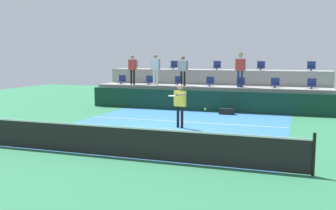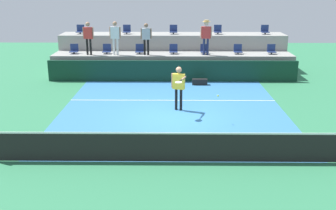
{
  "view_description": "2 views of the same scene",
  "coord_description": "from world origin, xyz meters",
  "px_view_note": "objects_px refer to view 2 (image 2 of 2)",
  "views": [
    {
      "loc": [
        4.83,
        -13.75,
        2.9
      ],
      "look_at": [
        0.5,
        -1.21,
        1.21
      ],
      "focal_mm": 41.15,
      "sensor_mm": 36.0,
      "label": 1
    },
    {
      "loc": [
        -0.02,
        -14.85,
        5.04
      ],
      "look_at": [
        -0.16,
        -1.69,
        1.03
      ],
      "focal_mm": 43.59,
      "sensor_mm": 36.0,
      "label": 2
    }
  ],
  "objects_px": {
    "tennis_player": "(179,84)",
    "equipment_bag": "(200,82)",
    "stadium_chair_lower_left": "(107,50)",
    "stadium_chair_lower_right": "(238,50)",
    "stadium_chair_lower_far_left": "(74,50)",
    "stadium_chair_upper_right": "(218,30)",
    "stadium_chair_upper_center": "(173,30)",
    "spectator_in_grey": "(146,36)",
    "stadium_chair_upper_left": "(127,30)",
    "stadium_chair_upper_far_right": "(265,30)",
    "spectator_in_white": "(88,35)",
    "spectator_with_hat": "(206,33)",
    "stadium_chair_upper_far_left": "(80,30)",
    "tennis_ball": "(218,96)",
    "stadium_chair_lower_center": "(173,50)",
    "stadium_chair_lower_mid_right": "(204,50)",
    "spectator_leaning_on_rail": "(115,35)",
    "stadium_chair_lower_mid_left": "(140,50)",
    "stadium_chair_lower_far_right": "(271,50)"
  },
  "relations": [
    {
      "from": "tennis_player",
      "to": "equipment_bag",
      "type": "height_order",
      "value": "tennis_player"
    },
    {
      "from": "stadium_chair_lower_left",
      "to": "stadium_chair_lower_right",
      "type": "relative_size",
      "value": 1.0
    },
    {
      "from": "stadium_chair_lower_far_left",
      "to": "stadium_chair_upper_right",
      "type": "distance_m",
      "value": 8.25
    },
    {
      "from": "stadium_chair_upper_center",
      "to": "spectator_in_grey",
      "type": "height_order",
      "value": "spectator_in_grey"
    },
    {
      "from": "stadium_chair_upper_left",
      "to": "stadium_chair_upper_far_right",
      "type": "bearing_deg",
      "value": 0.0
    },
    {
      "from": "spectator_in_white",
      "to": "spectator_with_hat",
      "type": "xyz_separation_m",
      "value": [
        6.25,
        -0.0,
        0.09
      ]
    },
    {
      "from": "stadium_chair_upper_far_left",
      "to": "stadium_chair_lower_left",
      "type": "bearing_deg",
      "value": -45.21
    },
    {
      "from": "tennis_player",
      "to": "tennis_ball",
      "type": "relative_size",
      "value": 26.39
    },
    {
      "from": "spectator_in_grey",
      "to": "stadium_chair_upper_far_left",
      "type": "bearing_deg",
      "value": 151.2
    },
    {
      "from": "stadium_chair_lower_center",
      "to": "tennis_player",
      "type": "distance_m",
      "value": 6.27
    },
    {
      "from": "spectator_in_white",
      "to": "tennis_player",
      "type": "bearing_deg",
      "value": -51.2
    },
    {
      "from": "stadium_chair_upper_center",
      "to": "spectator_with_hat",
      "type": "relative_size",
      "value": 0.28
    },
    {
      "from": "stadium_chair_upper_center",
      "to": "stadium_chair_upper_far_right",
      "type": "relative_size",
      "value": 1.0
    },
    {
      "from": "stadium_chair_lower_mid_right",
      "to": "stadium_chair_upper_left",
      "type": "distance_m",
      "value": 4.83
    },
    {
      "from": "stadium_chair_lower_center",
      "to": "spectator_leaning_on_rail",
      "type": "distance_m",
      "value": 3.24
    },
    {
      "from": "equipment_bag",
      "to": "spectator_with_hat",
      "type": "bearing_deg",
      "value": 76.2
    },
    {
      "from": "stadium_chair_lower_mid_left",
      "to": "equipment_bag",
      "type": "bearing_deg",
      "value": -31.79
    },
    {
      "from": "stadium_chair_lower_center",
      "to": "stadium_chair_lower_mid_right",
      "type": "xyz_separation_m",
      "value": [
        1.69,
        0.0,
        0.0
      ]
    },
    {
      "from": "stadium_chair_lower_right",
      "to": "stadium_chair_upper_right",
      "type": "bearing_deg",
      "value": 117.33
    },
    {
      "from": "equipment_bag",
      "to": "stadium_chair_lower_left",
      "type": "bearing_deg",
      "value": 158.38
    },
    {
      "from": "stadium_chair_lower_right",
      "to": "stadium_chair_upper_left",
      "type": "relative_size",
      "value": 1.0
    },
    {
      "from": "spectator_with_hat",
      "to": "spectator_in_white",
      "type": "bearing_deg",
      "value": 180.0
    },
    {
      "from": "stadium_chair_upper_far_left",
      "to": "tennis_ball",
      "type": "height_order",
      "value": "stadium_chair_upper_far_left"
    },
    {
      "from": "stadium_chair_lower_right",
      "to": "stadium_chair_upper_far_left",
      "type": "height_order",
      "value": "stadium_chair_upper_far_left"
    },
    {
      "from": "stadium_chair_lower_far_left",
      "to": "stadium_chair_lower_right",
      "type": "relative_size",
      "value": 1.0
    },
    {
      "from": "stadium_chair_lower_mid_left",
      "to": "stadium_chair_upper_far_right",
      "type": "relative_size",
      "value": 1.0
    },
    {
      "from": "stadium_chair_lower_left",
      "to": "stadium_chair_upper_far_left",
      "type": "relative_size",
      "value": 1.0
    },
    {
      "from": "tennis_player",
      "to": "tennis_ball",
      "type": "distance_m",
      "value": 2.06
    },
    {
      "from": "stadium_chair_lower_mid_right",
      "to": "spectator_in_white",
      "type": "distance_m",
      "value": 6.28
    },
    {
      "from": "stadium_chair_lower_far_right",
      "to": "stadium_chair_lower_mid_right",
      "type": "bearing_deg",
      "value": 180.0
    },
    {
      "from": "stadium_chair_lower_far_left",
      "to": "tennis_ball",
      "type": "distance_m",
      "value": 10.47
    },
    {
      "from": "stadium_chair_upper_far_left",
      "to": "spectator_in_white",
      "type": "distance_m",
      "value": 2.36
    },
    {
      "from": "stadium_chair_lower_right",
      "to": "stadium_chair_lower_mid_right",
      "type": "bearing_deg",
      "value": 180.0
    },
    {
      "from": "stadium_chair_lower_left",
      "to": "spectator_in_white",
      "type": "xyz_separation_m",
      "value": [
        -0.89,
        -0.38,
        0.84
      ]
    },
    {
      "from": "spectator_leaning_on_rail",
      "to": "equipment_bag",
      "type": "height_order",
      "value": "spectator_leaning_on_rail"
    },
    {
      "from": "stadium_chair_upper_center",
      "to": "tennis_ball",
      "type": "relative_size",
      "value": 7.65
    },
    {
      "from": "stadium_chair_lower_far_left",
      "to": "stadium_chair_lower_left",
      "type": "relative_size",
      "value": 1.0
    },
    {
      "from": "stadium_chair_lower_mid_right",
      "to": "stadium_chair_upper_right",
      "type": "relative_size",
      "value": 1.0
    },
    {
      "from": "stadium_chair_upper_right",
      "to": "stadium_chair_lower_left",
      "type": "bearing_deg",
      "value": -163.84
    },
    {
      "from": "stadium_chair_upper_right",
      "to": "spectator_in_white",
      "type": "bearing_deg",
      "value": -162.91
    },
    {
      "from": "stadium_chair_lower_far_left",
      "to": "spectator_in_white",
      "type": "relative_size",
      "value": 0.3
    },
    {
      "from": "stadium_chair_lower_far_right",
      "to": "spectator_leaning_on_rail",
      "type": "relative_size",
      "value": 0.29
    },
    {
      "from": "stadium_chair_upper_far_left",
      "to": "equipment_bag",
      "type": "distance_m",
      "value": 8.03
    },
    {
      "from": "stadium_chair_lower_left",
      "to": "spectator_with_hat",
      "type": "relative_size",
      "value": 0.28
    },
    {
      "from": "spectator_with_hat",
      "to": "stadium_chair_upper_far_right",
      "type": "bearing_deg",
      "value": 31.36
    },
    {
      "from": "stadium_chair_upper_far_right",
      "to": "stadium_chair_upper_left",
      "type": "bearing_deg",
      "value": 180.0
    },
    {
      "from": "stadium_chair_upper_far_left",
      "to": "stadium_chair_upper_center",
      "type": "height_order",
      "value": "same"
    },
    {
      "from": "stadium_chair_lower_mid_left",
      "to": "spectator_with_hat",
      "type": "distance_m",
      "value": 3.71
    },
    {
      "from": "tennis_player",
      "to": "stadium_chair_lower_far_left",
      "type": "bearing_deg",
      "value": 131.94
    },
    {
      "from": "stadium_chair_lower_far_right",
      "to": "stadium_chair_upper_left",
      "type": "bearing_deg",
      "value": 167.38
    }
  ]
}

